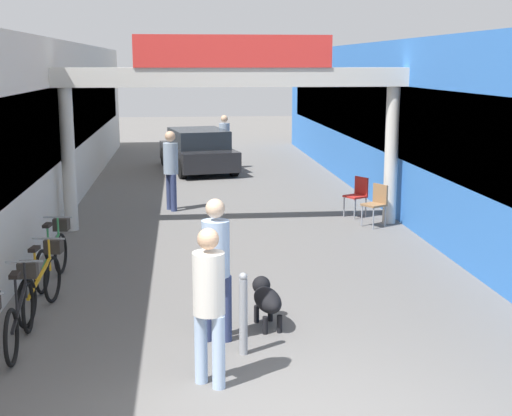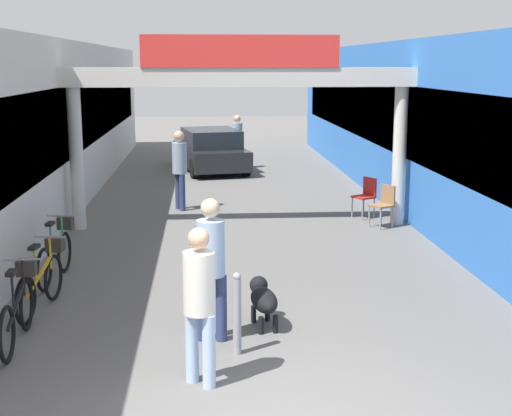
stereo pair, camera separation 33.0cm
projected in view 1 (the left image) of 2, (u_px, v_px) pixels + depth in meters
storefront_left at (4, 127)px, 16.30m from camera, size 3.00×26.00×3.87m
storefront_right at (435, 123)px, 17.34m from camera, size 3.00×26.00×3.87m
arcade_sign_gateway at (233, 93)px, 14.44m from camera, size 7.40×0.47×3.93m
pedestrian_with_dog at (216, 260)px, 8.64m from camera, size 0.40×0.39×1.80m
pedestrian_companion at (209, 297)px, 7.43m from camera, size 0.48×0.48×1.73m
pedestrian_carrying_crate at (171, 165)px, 16.44m from camera, size 0.45×0.45×1.85m
pedestrian_elderly_walking at (224, 138)px, 22.93m from camera, size 0.45×0.45×1.74m
dog_on_leash at (267, 298)px, 9.28m from camera, size 0.42×0.84×0.60m
bicycle_black_second at (21, 310)px, 8.65m from camera, size 0.46×1.69×0.98m
bicycle_orange_third at (42, 281)px, 9.81m from camera, size 0.46×1.68×0.98m
bicycle_green_farthest at (53, 254)px, 11.19m from camera, size 0.46×1.69×0.98m
bollard_post_metal at (243, 313)px, 8.34m from camera, size 0.10×0.10×1.00m
cafe_chair_wood_nearer at (377, 201)px, 14.92m from camera, size 0.54×0.54×0.89m
cafe_chair_red_farther at (358, 193)px, 15.86m from camera, size 0.54×0.54×0.89m
parked_car_black at (198, 151)px, 22.62m from camera, size 2.50×4.27×1.33m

